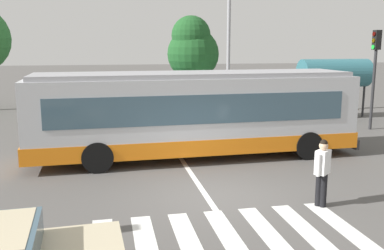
{
  "coord_description": "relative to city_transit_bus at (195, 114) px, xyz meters",
  "views": [
    {
      "loc": [
        -2.7,
        -10.63,
        3.98
      ],
      "look_at": [
        0.13,
        3.4,
        1.3
      ],
      "focal_mm": 39.85,
      "sensor_mm": 36.0,
      "label": 1
    }
  ],
  "objects": [
    {
      "name": "crosswalk_painted_stripes",
      "position": [
        -0.62,
        -6.49,
        -1.58
      ],
      "size": [
        5.71,
        2.77,
        0.01
      ],
      "color": "silver",
      "rests_on": "ground_plane"
    },
    {
      "name": "traffic_light_far_corner",
      "position": [
        9.35,
        3.4,
        1.55
      ],
      "size": [
        0.33,
        0.32,
        4.68
      ],
      "color": "#28282B",
      "rests_on": "ground_plane"
    },
    {
      "name": "ground_plane",
      "position": [
        -0.35,
        -4.0,
        -1.59
      ],
      "size": [
        160.0,
        160.0,
        0.0
      ],
      "primitive_type": "plane",
      "color": "#514F4C"
    },
    {
      "name": "parked_car_charcoal",
      "position": [
        -2.6,
        10.92,
        -0.82
      ],
      "size": [
        2.01,
        4.57,
        1.35
      ],
      "color": "black",
      "rests_on": "ground_plane"
    },
    {
      "name": "parked_car_teal",
      "position": [
        0.16,
        11.09,
        -0.82
      ],
      "size": [
        2.21,
        4.64,
        1.35
      ],
      "color": "black",
      "rests_on": "ground_plane"
    },
    {
      "name": "background_tree_right",
      "position": [
        2.57,
        13.04,
        2.17
      ],
      "size": [
        3.39,
        3.39,
        5.88
      ],
      "color": "brown",
      "rests_on": "ground_plane"
    },
    {
      "name": "parked_car_silver",
      "position": [
        5.59,
        10.66,
        -0.82
      ],
      "size": [
        1.96,
        4.55,
        1.35
      ],
      "color": "black",
      "rests_on": "ground_plane"
    },
    {
      "name": "parked_car_white",
      "position": [
        2.75,
        10.32,
        -0.82
      ],
      "size": [
        2.06,
        4.59,
        1.35
      ],
      "color": "black",
      "rests_on": "ground_plane"
    },
    {
      "name": "pedestrian_crossing_street",
      "position": [
        2.13,
        -5.32,
        -0.62
      ],
      "size": [
        0.48,
        0.45,
        1.72
      ],
      "color": "black",
      "rests_on": "ground_plane"
    },
    {
      "name": "lane_center_line",
      "position": [
        -0.52,
        -2.0,
        -1.58
      ],
      "size": [
        0.16,
        24.0,
        0.01
      ],
      "primitive_type": "cube",
      "color": "silver",
      "rests_on": "ground_plane"
    },
    {
      "name": "bus_stop_shelter",
      "position": [
        9.26,
        6.84,
        0.83
      ],
      "size": [
        3.91,
        1.54,
        3.25
      ],
      "color": "#28282B",
      "rests_on": "ground_plane"
    },
    {
      "name": "city_transit_bus",
      "position": [
        0.0,
        0.0,
        0.0
      ],
      "size": [
        11.66,
        2.86,
        3.06
      ],
      "color": "black",
      "rests_on": "ground_plane"
    },
    {
      "name": "twin_arm_street_lamp",
      "position": [
        3.71,
        8.55,
        3.57
      ],
      "size": [
        4.29,
        0.32,
        8.32
      ],
      "color": "#939399",
      "rests_on": "ground_plane"
    }
  ]
}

